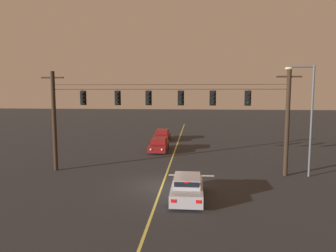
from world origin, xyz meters
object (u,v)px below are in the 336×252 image
(traffic_light_left_inner, at_px, (117,98))
(car_oncoming_lead, at_px, (159,145))
(traffic_light_far_right, at_px, (248,98))
(car_oncoming_trailing, at_px, (162,135))
(traffic_light_leftmost, at_px, (83,98))
(traffic_light_rightmost, at_px, (213,98))
(street_lamp_corner, at_px, (308,111))
(traffic_light_centre, at_px, (148,98))
(car_waiting_near_lane, at_px, (187,188))
(traffic_light_right_inner, at_px, (181,98))

(traffic_light_left_inner, distance_m, car_oncoming_lead, 10.37)
(traffic_light_far_right, distance_m, car_oncoming_trailing, 18.83)
(traffic_light_leftmost, height_order, car_oncoming_lead, traffic_light_leftmost)
(traffic_light_rightmost, xyz_separation_m, street_lamp_corner, (6.82, -0.08, -0.90))
(traffic_light_leftmost, height_order, traffic_light_left_inner, same)
(traffic_light_left_inner, distance_m, car_oncoming_trailing, 17.06)
(traffic_light_far_right, height_order, car_oncoming_trailing, traffic_light_far_right)
(traffic_light_far_right, bearing_deg, traffic_light_centre, 180.00)
(car_waiting_near_lane, bearing_deg, traffic_light_right_inner, 96.81)
(traffic_light_centre, height_order, car_waiting_near_lane, traffic_light_centre)
(car_oncoming_lead, bearing_deg, traffic_light_far_right, -48.71)
(car_waiting_near_lane, height_order, car_oncoming_lead, same)
(traffic_light_leftmost, distance_m, car_oncoming_lead, 11.25)
(traffic_light_left_inner, height_order, car_oncoming_lead, traffic_light_left_inner)
(car_oncoming_trailing, height_order, street_lamp_corner, street_lamp_corner)
(traffic_light_right_inner, xyz_separation_m, traffic_light_rightmost, (2.39, 0.00, 0.00))
(traffic_light_leftmost, relative_size, traffic_light_centre, 1.00)
(traffic_light_rightmost, height_order, street_lamp_corner, street_lamp_corner)
(car_oncoming_trailing, bearing_deg, traffic_light_rightmost, -71.01)
(car_oncoming_trailing, xyz_separation_m, street_lamp_corner, (12.39, -16.25, 4.23))
(traffic_light_rightmost, distance_m, traffic_light_far_right, 2.58)
(traffic_light_centre, xyz_separation_m, street_lamp_corner, (11.68, -0.08, -0.90))
(traffic_light_rightmost, distance_m, street_lamp_corner, 6.88)
(traffic_light_leftmost, height_order, car_oncoming_trailing, traffic_light_leftmost)
(traffic_light_left_inner, xyz_separation_m, car_oncoming_trailing, (1.69, 16.18, -5.13))
(traffic_light_rightmost, bearing_deg, car_waiting_near_lane, -106.77)
(car_waiting_near_lane, distance_m, car_oncoming_lead, 14.82)
(traffic_light_left_inner, bearing_deg, traffic_light_centre, 0.00)
(traffic_light_centre, relative_size, traffic_light_right_inner, 1.00)
(traffic_light_right_inner, height_order, car_oncoming_lead, traffic_light_right_inner)
(traffic_light_centre, distance_m, street_lamp_corner, 11.71)
(car_oncoming_trailing, bearing_deg, car_waiting_near_lane, -80.00)
(traffic_light_centre, xyz_separation_m, traffic_light_right_inner, (2.47, 0.00, 0.00))
(traffic_light_far_right, bearing_deg, car_oncoming_lead, 131.29)
(traffic_light_rightmost, relative_size, car_oncoming_lead, 0.28)
(traffic_light_rightmost, relative_size, car_oncoming_trailing, 0.28)
(car_waiting_near_lane, relative_size, car_oncoming_lead, 0.98)
(traffic_light_left_inner, relative_size, traffic_light_right_inner, 1.00)
(traffic_light_rightmost, xyz_separation_m, car_oncoming_trailing, (-5.57, 16.18, -5.13))
(traffic_light_right_inner, bearing_deg, traffic_light_centre, 180.00)
(traffic_light_centre, relative_size, traffic_light_rightmost, 1.00)
(traffic_light_centre, distance_m, car_waiting_near_lane, 8.28)
(car_oncoming_lead, bearing_deg, traffic_light_rightmost, -59.76)
(street_lamp_corner, bearing_deg, traffic_light_right_inner, 179.53)
(traffic_light_right_inner, relative_size, car_oncoming_lead, 0.28)
(traffic_light_rightmost, relative_size, street_lamp_corner, 0.15)
(car_waiting_near_lane, relative_size, car_oncoming_trailing, 0.98)
(traffic_light_left_inner, distance_m, traffic_light_right_inner, 4.87)
(traffic_light_leftmost, height_order, traffic_light_centre, same)
(traffic_light_centre, height_order, car_oncoming_lead, traffic_light_centre)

